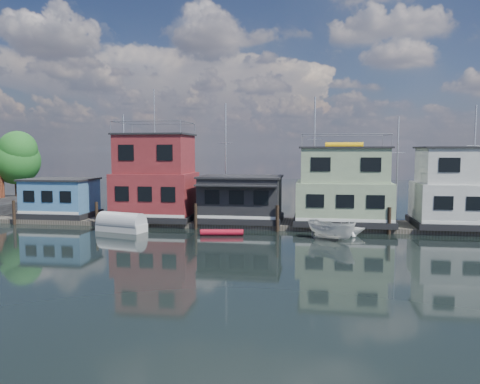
% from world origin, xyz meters
% --- Properties ---
extents(ground, '(160.00, 160.00, 0.00)m').
position_xyz_m(ground, '(0.00, 0.00, 0.00)').
color(ground, black).
rests_on(ground, ground).
extents(dock, '(48.00, 5.00, 0.40)m').
position_xyz_m(dock, '(0.00, 12.00, 0.20)').
color(dock, '#595147').
rests_on(dock, ground).
extents(houseboat_blue, '(6.40, 4.90, 3.66)m').
position_xyz_m(houseboat_blue, '(-18.00, 12.00, 2.21)').
color(houseboat_blue, black).
rests_on(houseboat_blue, dock).
extents(houseboat_red, '(7.40, 5.90, 11.86)m').
position_xyz_m(houseboat_red, '(-8.50, 12.00, 4.10)').
color(houseboat_red, black).
rests_on(houseboat_red, dock).
extents(houseboat_dark, '(7.40, 6.10, 4.06)m').
position_xyz_m(houseboat_dark, '(-0.50, 11.98, 2.42)').
color(houseboat_dark, black).
rests_on(houseboat_dark, dock).
extents(houseboat_green, '(8.40, 5.90, 7.03)m').
position_xyz_m(houseboat_green, '(8.50, 12.00, 3.55)').
color(houseboat_green, black).
rests_on(houseboat_green, dock).
extents(houseboat_white, '(8.40, 5.90, 6.66)m').
position_xyz_m(houseboat_white, '(18.50, 12.00, 3.54)').
color(houseboat_white, black).
rests_on(houseboat_white, dock).
extents(pilings, '(42.28, 0.28, 2.20)m').
position_xyz_m(pilings, '(-0.33, 9.20, 1.10)').
color(pilings, '#2D2116').
rests_on(pilings, ground).
extents(background_masts, '(36.40, 0.16, 12.00)m').
position_xyz_m(background_masts, '(4.76, 18.00, 5.55)').
color(background_masts, silver).
rests_on(background_masts, ground).
extents(tarp_runabout, '(4.48, 2.69, 1.70)m').
position_xyz_m(tarp_runabout, '(-9.88, 7.26, 0.64)').
color(tarp_runabout, beige).
rests_on(tarp_runabout, ground).
extents(dinghy_white, '(2.38, 2.09, 1.20)m').
position_xyz_m(dinghy_white, '(8.89, 8.26, 0.60)').
color(dinghy_white, white).
rests_on(dinghy_white, ground).
extents(red_kayak, '(3.45, 1.00, 0.50)m').
position_xyz_m(red_kayak, '(-1.21, 6.63, 0.25)').
color(red_kayak, '#A91225').
rests_on(red_kayak, ground).
extents(motorboat, '(4.24, 3.52, 1.57)m').
position_xyz_m(motorboat, '(7.30, 6.11, 0.79)').
color(motorboat, silver).
rests_on(motorboat, ground).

